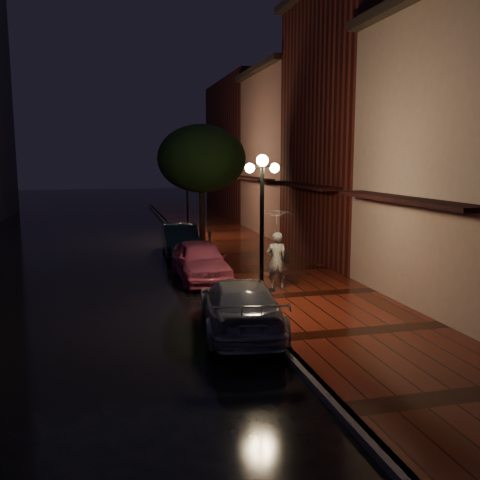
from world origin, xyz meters
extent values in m
plane|color=black|center=(0.00, 0.00, 0.00)|extent=(120.00, 120.00, 0.00)
cube|color=#45170C|center=(2.25, 0.00, 0.07)|extent=(4.50, 60.00, 0.15)
cube|color=#595451|center=(0.00, 0.00, 0.07)|extent=(0.25, 60.00, 0.15)
cube|color=#511914|center=(7.00, 2.00, 5.50)|extent=(5.00, 8.00, 11.00)
cube|color=#8C5951|center=(7.00, 10.00, 4.50)|extent=(5.00, 8.00, 9.00)
cube|color=#511914|center=(7.00, 20.00, 5.00)|extent=(5.00, 12.00, 10.00)
cylinder|color=black|center=(0.35, -5.00, 2.15)|extent=(0.12, 0.12, 4.00)
cylinder|color=black|center=(0.35, -5.00, 0.30)|extent=(0.36, 0.36, 0.30)
cube|color=black|center=(0.35, -5.00, 4.15)|extent=(0.70, 0.08, 0.08)
sphere|color=#FFD399|center=(0.35, -5.00, 4.30)|extent=(0.32, 0.32, 0.32)
sphere|color=#FFD399|center=(0.00, -5.00, 4.10)|extent=(0.26, 0.26, 0.26)
sphere|color=#FFD399|center=(0.70, -5.00, 4.10)|extent=(0.26, 0.26, 0.26)
cylinder|color=black|center=(0.35, 9.00, 2.15)|extent=(0.12, 0.12, 4.00)
cylinder|color=black|center=(0.35, 9.00, 0.30)|extent=(0.36, 0.36, 0.30)
cube|color=black|center=(0.35, 9.00, 4.15)|extent=(0.70, 0.08, 0.08)
sphere|color=#FFD399|center=(0.35, 9.00, 4.30)|extent=(0.32, 0.32, 0.32)
sphere|color=#FFD399|center=(0.00, 9.00, 4.10)|extent=(0.26, 0.26, 0.26)
sphere|color=#FFD399|center=(0.70, 9.00, 4.10)|extent=(0.26, 0.26, 0.26)
cylinder|color=black|center=(0.60, 6.00, 1.75)|extent=(0.28, 0.28, 3.20)
ellipsoid|color=black|center=(0.60, 6.00, 4.35)|extent=(4.16, 4.16, 3.20)
sphere|color=black|center=(1.30, 6.60, 3.75)|extent=(1.80, 1.80, 1.80)
sphere|color=black|center=(0.00, 5.30, 3.85)|extent=(1.80, 1.80, 1.80)
imported|color=#CD5478|center=(-0.60, -0.41, 0.73)|extent=(1.81, 4.30, 1.45)
imported|color=black|center=(-0.60, 5.01, 0.70)|extent=(1.66, 4.31, 1.40)
imported|color=#939299|center=(-0.60, -6.40, 0.69)|extent=(2.54, 4.94, 1.37)
imported|color=white|center=(1.50, -2.82, 1.08)|extent=(0.75, 0.56, 1.86)
imported|color=silver|center=(1.50, -2.82, 2.26)|extent=(1.08, 1.10, 0.99)
cylinder|color=black|center=(1.50, -2.82, 1.52)|extent=(0.02, 0.02, 1.49)
cube|color=black|center=(1.81, -2.87, 1.21)|extent=(0.15, 0.35, 0.37)
cylinder|color=black|center=(0.15, 1.66, 0.71)|extent=(0.06, 0.06, 1.12)
cube|color=black|center=(0.15, 1.66, 1.38)|extent=(0.14, 0.12, 0.22)
camera|label=1|loc=(-3.77, -19.07, 4.36)|focal=40.00mm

